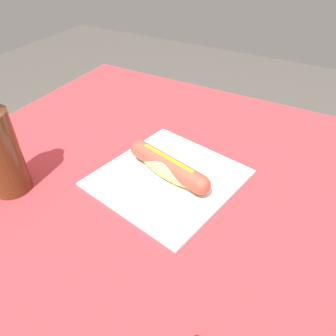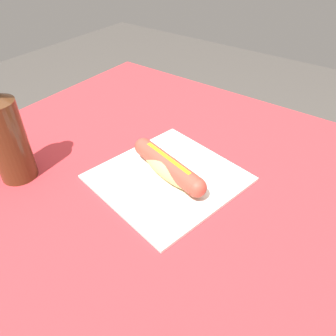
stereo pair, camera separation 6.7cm
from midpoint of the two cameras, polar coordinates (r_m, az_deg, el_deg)
name	(u,v)px [view 1 (the left image)]	position (r m, az deg, el deg)	size (l,w,h in m)	color
dining_table	(178,236)	(0.75, -0.82, -11.96)	(1.14, 0.98, 0.76)	brown
paper_wrapper	(168,178)	(0.69, -2.79, -1.85)	(0.27, 0.28, 0.01)	silver
hot_dog	(168,166)	(0.67, -2.87, 0.15)	(0.21, 0.09, 0.05)	#DBB26B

